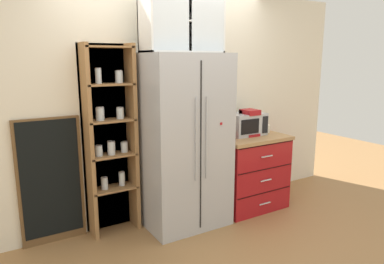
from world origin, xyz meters
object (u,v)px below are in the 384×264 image
coffee_maker (248,122)px  mug_red (231,135)px  refrigerator (184,141)px  mug_cream (267,129)px  bottle_amber (245,125)px  chalkboard_menu (51,181)px  microwave (245,124)px  bottle_cobalt (248,124)px

coffee_maker → mug_red: 0.33m
refrigerator → mug_cream: refrigerator is taller
coffee_maker → bottle_amber: 0.08m
chalkboard_menu → refrigerator: bearing=-13.1°
mug_red → mug_cream: 0.60m
mug_cream → chalkboard_menu: 2.52m
microwave → mug_cream: microwave is taller
microwave → coffee_maker: size_ratio=1.42×
coffee_maker → mug_cream: (0.29, -0.01, -0.11)m
mug_red → refrigerator: bearing=175.1°
bottle_amber → chalkboard_menu: chalkboard_menu is taller
mug_red → bottle_cobalt: size_ratio=0.39×
refrigerator → chalkboard_menu: refrigerator is taller
chalkboard_menu → mug_red: bearing=-10.6°
refrigerator → mug_cream: 1.18m
refrigerator → chalkboard_menu: 1.37m
refrigerator → bottle_amber: 0.89m
mug_red → chalkboard_menu: bearing=169.4°
coffee_maker → chalkboard_menu: bearing=172.3°
mug_red → bottle_amber: bearing=22.3°
microwave → bottle_amber: 0.03m
mug_cream → bottle_amber: size_ratio=0.46×
mug_cream → bottle_amber: bottle_amber is taller
refrigerator → microwave: bearing=3.4°
refrigerator → chalkboard_menu: size_ratio=1.48×
refrigerator → microwave: refrigerator is taller
chalkboard_menu → coffee_maker: bearing=-7.7°
refrigerator → mug_cream: bearing=0.1°
coffee_maker → bottle_amber: (0.00, 0.07, -0.05)m
refrigerator → bottle_cobalt: refrigerator is taller
microwave → mug_red: (-0.29, -0.10, -0.09)m
bottle_amber → chalkboard_menu: (-2.19, 0.23, -0.37)m
bottle_cobalt → chalkboard_menu: chalkboard_menu is taller
microwave → bottle_cobalt: bearing=-72.1°
coffee_maker → bottle_cobalt: size_ratio=1.07×
microwave → mug_red: size_ratio=3.93×
mug_red → bottle_amber: (0.30, 0.12, 0.07)m
refrigerator → mug_red: bearing=-4.9°
mug_red → bottle_amber: size_ratio=0.44×
bottle_amber → bottle_cobalt: bearing=-90.0°
mug_red → mug_cream: bearing=5.0°
refrigerator → coffee_maker: (0.88, 0.01, 0.12)m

